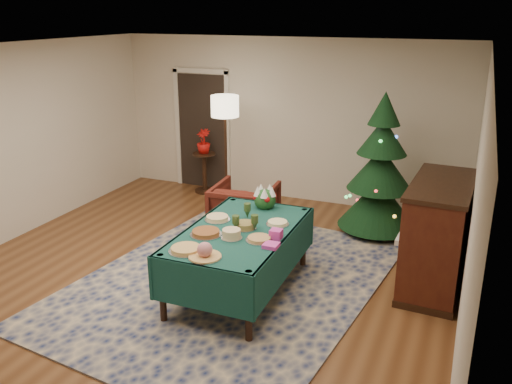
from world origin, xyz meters
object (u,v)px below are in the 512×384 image
at_px(potted_plant, 204,146).
at_px(christmas_tree, 380,171).
at_px(floor_lamp, 225,113).
at_px(piano, 437,236).
at_px(gift_box, 276,234).
at_px(side_table, 205,173).
at_px(buffet_table, 240,242).
at_px(armchair, 245,208).

bearing_deg(potted_plant, christmas_tree, -11.97).
height_order(floor_lamp, piano, floor_lamp).
height_order(gift_box, floor_lamp, floor_lamp).
bearing_deg(gift_box, floor_lamp, 125.06).
relative_size(gift_box, potted_plant, 0.29).
distance_m(side_table, potted_plant, 0.49).
height_order(buffet_table, side_table, buffet_table).
height_order(buffet_table, christmas_tree, christmas_tree).
bearing_deg(christmas_tree, armchair, -152.82).
bearing_deg(gift_box, armchair, 123.89).
distance_m(side_table, christmas_tree, 3.30).
xyz_separation_m(christmas_tree, piano, (0.92, -1.37, -0.30)).
height_order(floor_lamp, potted_plant, floor_lamp).
xyz_separation_m(buffet_table, side_table, (-2.06, 3.06, -0.27)).
distance_m(armchair, piano, 2.69).
bearing_deg(buffet_table, gift_box, -9.01).
distance_m(floor_lamp, side_table, 1.46).
bearing_deg(floor_lamp, buffet_table, -61.56).
xyz_separation_m(buffet_table, piano, (2.05, 1.02, 0.01)).
xyz_separation_m(armchair, christmas_tree, (1.72, 0.88, 0.49)).
bearing_deg(potted_plant, armchair, -46.90).
distance_m(armchair, floor_lamp, 1.74).
xyz_separation_m(potted_plant, piano, (4.10, -2.05, -0.21)).
height_order(armchair, side_table, armchair).
bearing_deg(gift_box, side_table, 128.77).
bearing_deg(floor_lamp, christmas_tree, -4.21).
relative_size(potted_plant, piano, 0.28).
distance_m(buffet_table, side_table, 3.70).
height_order(buffet_table, floor_lamp, floor_lamp).
relative_size(floor_lamp, piano, 1.21).
xyz_separation_m(gift_box, floor_lamp, (-1.86, 2.65, 0.73)).
height_order(potted_plant, christmas_tree, christmas_tree).
relative_size(armchair, potted_plant, 2.04).
distance_m(gift_box, side_table, 4.05).
distance_m(gift_box, christmas_tree, 2.55).
bearing_deg(potted_plant, piano, -26.52).
bearing_deg(piano, gift_box, -145.47).
xyz_separation_m(armchair, floor_lamp, (-0.80, 1.07, 1.12)).
xyz_separation_m(side_table, piano, (4.10, -2.05, 0.28)).
relative_size(side_table, potted_plant, 1.69).
bearing_deg(christmas_tree, piano, -56.14).
height_order(potted_plant, piano, piano).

